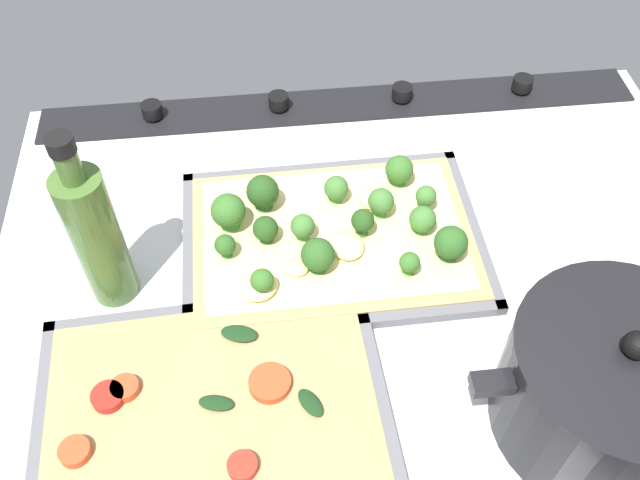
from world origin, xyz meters
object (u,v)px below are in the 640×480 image
object	(u,v)px
oil_bottle	(96,235)
cooking_pot	(608,388)
baking_tray_front	(333,241)
baking_tray_back	(214,418)
veggie_pizza_back	(211,415)
broccoli_pizza	(332,231)

from	to	relation	value
oil_bottle	cooking_pot	bearing A→B (deg)	156.06
cooking_pot	oil_bottle	distance (cm)	50.64
baking_tray_front	cooking_pot	world-z (taller)	cooking_pot
cooking_pot	oil_bottle	bearing A→B (deg)	-23.94
baking_tray_back	cooking_pot	xyz separation A→B (cm)	(-35.74, 3.79, 5.90)
baking_tray_back	veggie_pizza_back	distance (cm)	0.68
broccoli_pizza	veggie_pizza_back	world-z (taller)	broccoli_pizza
broccoli_pizza	baking_tray_back	bearing A→B (deg)	55.85
baking_tray_front	cooking_pot	distance (cm)	33.16
baking_tray_front	baking_tray_back	xyz separation A→B (cm)	(14.05, 20.58, -0.00)
baking_tray_back	oil_bottle	world-z (taller)	oil_bottle
broccoli_pizza	baking_tray_back	world-z (taller)	broccoli_pizza
baking_tray_front	broccoli_pizza	xyz separation A→B (cm)	(0.11, 0.03, 1.84)
baking_tray_front	veggie_pizza_back	xyz separation A→B (cm)	(14.19, 20.49, 0.66)
baking_tray_front	veggie_pizza_back	distance (cm)	24.93
baking_tray_back	cooking_pot	world-z (taller)	cooking_pot
baking_tray_back	veggie_pizza_back	size ratio (longest dim) A/B	1.08
broccoli_pizza	cooking_pot	size ratio (longest dim) A/B	1.23
baking_tray_front	veggie_pizza_back	bearing A→B (deg)	55.29
baking_tray_back	cooking_pot	size ratio (longest dim) A/B	1.33
baking_tray_front	broccoli_pizza	bearing A→B (deg)	15.71
baking_tray_front	baking_tray_back	world-z (taller)	same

